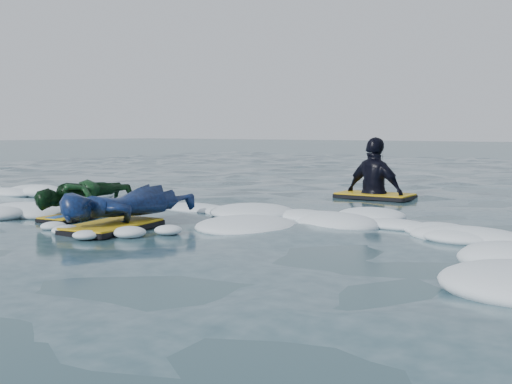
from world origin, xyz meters
The scene contains 5 objects.
ground centered at (0.00, 0.00, 0.00)m, with size 120.00×120.00×0.00m, color #19353D.
foam_band centered at (0.00, 1.03, 0.00)m, with size 12.00×3.10×0.30m, color white, non-canonical shape.
prone_woman_unit centered at (0.37, -0.04, 0.24)m, with size 0.86×1.79×0.47m.
prone_child_unit centered at (-0.72, 0.23, 0.25)m, with size 0.89×1.35×0.48m.
waiting_rider_unit centered at (1.29, 4.55, 0.08)m, with size 1.27×0.73×1.86m.
Camera 1 is at (5.82, -5.07, 1.12)m, focal length 45.00 mm.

